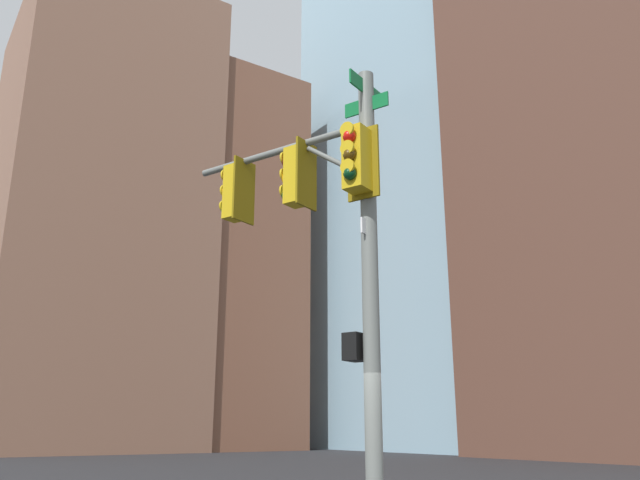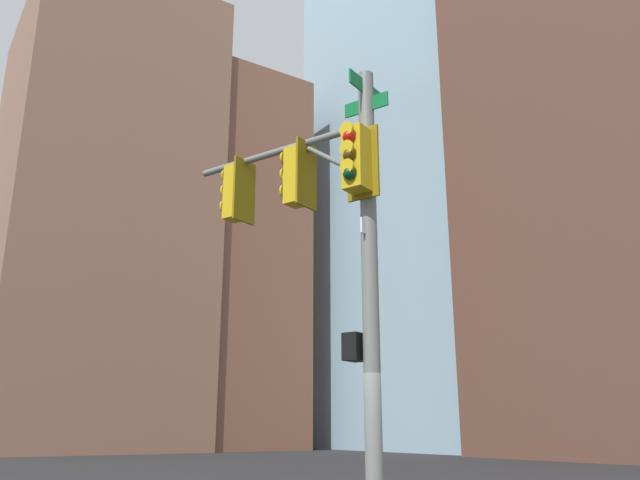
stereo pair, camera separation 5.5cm
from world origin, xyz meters
name	(u,v)px [view 2 (the right image)]	position (x,y,z in m)	size (l,w,h in m)	color
signal_pole_assembly	(325,225)	(0.96, 0.32, 4.81)	(3.70, 1.82, 7.26)	slate
building_brick_nearside	(633,124)	(13.84, -32.81, 21.02)	(20.45, 14.39, 42.04)	brown
building_brick_midblock	(95,220)	(48.76, -7.49, 19.26)	(19.48, 15.84, 38.51)	#845B47
building_glass_tower	(481,46)	(31.38, -39.03, 38.63)	(28.81, 23.98, 77.26)	#8CB2C6
building_brick_farside	(174,257)	(47.90, -14.53, 16.79)	(16.92, 19.49, 33.59)	brown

